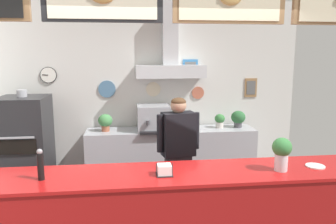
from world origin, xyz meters
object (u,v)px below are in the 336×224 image
(potted_sage, at_px, (238,118))
(napkin_holder, at_px, (164,170))
(espresso_machine, at_px, (153,118))
(basil_vase, at_px, (282,153))
(condiment_plate, at_px, (315,166))
(pepper_grinder, at_px, (40,165))
(pizza_oven, at_px, (26,148))
(shop_worker, at_px, (178,154))
(potted_rosemary, at_px, (105,121))
(potted_oregano, at_px, (220,120))
(potted_basil, at_px, (188,120))

(potted_sage, relative_size, napkin_holder, 1.78)
(espresso_machine, height_order, napkin_holder, espresso_machine)
(basil_vase, relative_size, napkin_holder, 2.06)
(condiment_plate, height_order, pepper_grinder, pepper_grinder)
(pizza_oven, xyz_separation_m, basil_vase, (2.89, -2.02, 0.43))
(pizza_oven, xyz_separation_m, shop_worker, (2.09, -0.87, 0.09))
(pizza_oven, distance_m, shop_worker, 2.27)
(potted_rosemary, xyz_separation_m, potted_oregano, (1.82, 0.02, -0.03))
(potted_sage, relative_size, basil_vase, 0.86)
(pizza_oven, relative_size, potted_sage, 5.87)
(potted_oregano, relative_size, condiment_plate, 1.25)
(potted_sage, distance_m, pepper_grinder, 3.39)
(potted_sage, relative_size, condiment_plate, 1.50)
(potted_rosemary, height_order, pepper_grinder, pepper_grinder)
(potted_basil, xyz_separation_m, potted_rosemary, (-1.30, 0.00, 0.01))
(condiment_plate, bearing_deg, pizza_oven, 149.07)
(condiment_plate, height_order, napkin_holder, napkin_holder)
(shop_worker, height_order, basil_vase, shop_worker)
(potted_rosemary, bearing_deg, pizza_oven, -167.86)
(potted_sage, relative_size, potted_oregano, 1.20)
(potted_basil, height_order, potted_oregano, potted_basil)
(pizza_oven, bearing_deg, pepper_grinder, -70.13)
(potted_basil, distance_m, potted_oregano, 0.52)
(potted_basil, height_order, condiment_plate, potted_basil)
(potted_oregano, bearing_deg, napkin_holder, -116.79)
(shop_worker, distance_m, potted_oregano, 1.43)
(shop_worker, bearing_deg, pepper_grinder, 27.64)
(pizza_oven, bearing_deg, potted_rosemary, 12.14)
(potted_basil, relative_size, basil_vase, 0.81)
(pizza_oven, bearing_deg, shop_worker, -22.57)
(shop_worker, distance_m, pepper_grinder, 1.80)
(potted_rosemary, bearing_deg, potted_basil, -0.21)
(espresso_machine, xyz_separation_m, potted_oregano, (1.08, 0.04, -0.07))
(condiment_plate, relative_size, pepper_grinder, 0.65)
(basil_vase, distance_m, pepper_grinder, 2.17)
(basil_vase, distance_m, napkin_holder, 1.10)
(potted_basil, xyz_separation_m, potted_sage, (0.83, 0.03, 0.01))
(espresso_machine, relative_size, potted_basil, 2.13)
(potted_sage, height_order, napkin_holder, potted_sage)
(potted_oregano, xyz_separation_m, pepper_grinder, (-2.22, -2.26, 0.11))
(potted_basil, bearing_deg, napkin_holder, -105.65)
(basil_vase, xyz_separation_m, napkin_holder, (-1.10, 0.02, -0.13))
(potted_oregano, xyz_separation_m, condiment_plate, (0.33, -2.23, -0.02))
(potted_sage, relative_size, pepper_grinder, 0.98)
(condiment_plate, distance_m, pepper_grinder, 2.55)
(espresso_machine, height_order, potted_oregano, espresso_machine)
(espresso_machine, distance_m, condiment_plate, 2.60)
(pizza_oven, relative_size, potted_oregano, 7.06)
(shop_worker, xyz_separation_m, potted_sage, (1.16, 1.14, 0.22))
(shop_worker, relative_size, pepper_grinder, 5.62)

